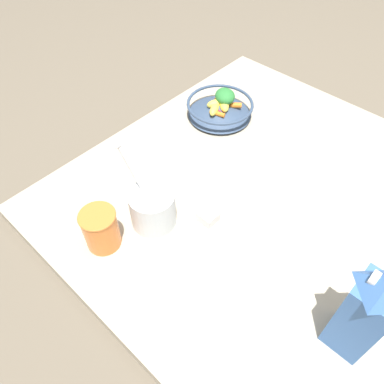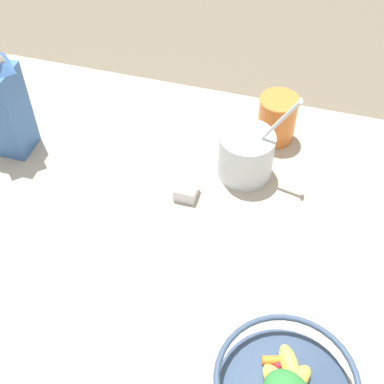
{
  "view_description": "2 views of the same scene",
  "coord_description": "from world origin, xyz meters",
  "views": [
    {
      "loc": [
        0.65,
        0.28,
        0.83
      ],
      "look_at": [
        0.19,
        -0.14,
        0.12
      ],
      "focal_mm": 35.0,
      "sensor_mm": 36.0,
      "label": 1
    },
    {
      "loc": [
        -0.52,
        -0.31,
        0.88
      ],
      "look_at": [
        0.16,
        -0.11,
        0.08
      ],
      "focal_mm": 50.0,
      "sensor_mm": 36.0,
      "label": 2
    }
  ],
  "objects": [
    {
      "name": "ground_plane",
      "position": [
        0.0,
        0.0,
        0.0
      ],
      "size": [
        6.0,
        6.0,
        0.0
      ],
      "primitive_type": "plane",
      "color": "#665B4C"
    },
    {
      "name": "countertop",
      "position": [
        0.0,
        0.0,
        0.02
      ],
      "size": [
        1.09,
        1.09,
        0.04
      ],
      "color": "#B2A893",
      "rests_on": "ground_plane"
    },
    {
      "name": "fruit_bowl",
      "position": [
        -0.17,
        -0.36,
        0.08
      ],
      "size": [
        0.22,
        0.22,
        0.09
      ],
      "color": "#384C6B",
      "rests_on": "countertop"
    },
    {
      "name": "milk_carton",
      "position": [
        0.22,
        0.32,
        0.17
      ],
      "size": [
        0.08,
        0.08,
        0.26
      ],
      "color": "#3D6BB2",
      "rests_on": "countertop"
    },
    {
      "name": "yogurt_tub",
      "position": [
        0.28,
        -0.2,
        0.1
      ],
      "size": [
        0.12,
        0.16,
        0.22
      ],
      "color": "silver",
      "rests_on": "countertop"
    },
    {
      "name": "drinking_cup",
      "position": [
        0.41,
        -0.24,
        0.1
      ],
      "size": [
        0.09,
        0.09,
        0.11
      ],
      "color": "orange",
      "rests_on": "countertop"
    },
    {
      "name": "spice_jar",
      "position": [
        0.18,
        -0.09,
        0.05
      ],
      "size": [
        0.05,
        0.05,
        0.03
      ],
      "color": "silver",
      "rests_on": "countertop"
    }
  ]
}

